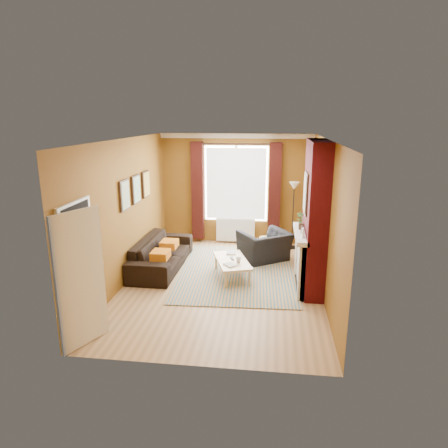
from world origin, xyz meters
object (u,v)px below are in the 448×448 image
Objects in this scene: sofa at (162,253)px; armchair at (265,246)px; coffee_table at (232,262)px; floor_lamp at (294,196)px; wicker_stool at (265,245)px.

armchair is at bearing -70.61° from sofa.
armchair is (2.21, 0.74, 0.01)m from sofa.
sofa is at bearing -15.08° from armchair.
coffee_table is at bearing -102.94° from sofa.
armchair is 1.53m from floor_lamp.
coffee_table is 2.65m from floor_lamp.
floor_lamp reaches higher than armchair.
floor_lamp is (0.65, 0.45, 1.13)m from wicker_stool.
wicker_stool is 1.38m from floor_lamp.
sofa is 2.33m from armchair.
floor_lamp is at bearing 34.37° from wicker_stool.
coffee_table is (1.58, -0.38, 0.02)m from sofa.
sofa is 1.74× the size of coffee_table.
coffee_table reaches higher than wicker_stool.
coffee_table is 1.78m from wicker_stool.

